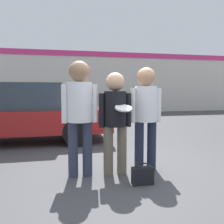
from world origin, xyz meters
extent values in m
plane|color=#3F3F42|center=(0.00, 0.00, 0.00)|extent=(56.00, 56.00, 0.00)
cube|color=silver|center=(0.00, 11.06, 1.80)|extent=(24.00, 0.18, 3.60)
cube|color=#E0337A|center=(0.00, 10.95, 3.45)|extent=(24.00, 0.04, 0.30)
cylinder|color=#2D3347|center=(-0.92, 0.14, 0.42)|extent=(0.15, 0.15, 0.85)
cylinder|color=#2D3347|center=(-0.70, 0.14, 0.42)|extent=(0.15, 0.15, 0.85)
cylinder|color=silver|center=(-0.81, 0.14, 1.15)|extent=(0.38, 0.38, 0.60)
cylinder|color=silver|center=(-1.04, 0.14, 1.13)|extent=(0.09, 0.09, 0.58)
cylinder|color=silver|center=(-0.58, 0.14, 1.13)|extent=(0.09, 0.09, 0.58)
sphere|color=#8C664C|center=(-0.81, 0.14, 1.61)|extent=(0.32, 0.32, 0.32)
cylinder|color=#665B4C|center=(-0.37, 0.10, 0.38)|extent=(0.15, 0.15, 0.77)
cylinder|color=#665B4C|center=(-0.15, 0.10, 0.38)|extent=(0.15, 0.15, 0.77)
cylinder|color=black|center=(-0.26, 0.10, 1.04)|extent=(0.35, 0.35, 0.54)
cylinder|color=black|center=(-0.47, 0.10, 1.02)|extent=(0.09, 0.09, 0.53)
cylinder|color=black|center=(-0.05, 0.10, 1.02)|extent=(0.09, 0.09, 0.53)
sphere|color=tan|center=(-0.26, 0.10, 1.46)|extent=(0.29, 0.29, 0.29)
cylinder|color=white|center=(-0.20, -0.14, 1.07)|extent=(0.25, 0.25, 0.10)
cylinder|color=#1E2338|center=(0.17, 0.21, 0.41)|extent=(0.15, 0.15, 0.82)
cylinder|color=#1E2338|center=(0.39, 0.21, 0.41)|extent=(0.15, 0.15, 0.82)
cylinder|color=silver|center=(0.28, 0.21, 1.10)|extent=(0.36, 0.36, 0.58)
cylinder|color=silver|center=(0.06, 0.21, 1.08)|extent=(0.09, 0.09, 0.56)
cylinder|color=silver|center=(0.51, 0.21, 1.08)|extent=(0.09, 0.09, 0.56)
sphere|color=tan|center=(0.28, 0.21, 1.55)|extent=(0.31, 0.31, 0.31)
cube|color=maroon|center=(-2.11, 3.08, 0.57)|extent=(4.64, 1.88, 0.56)
cube|color=#28333D|center=(-2.20, 3.08, 1.18)|extent=(2.41, 1.62, 0.65)
cylinder|color=black|center=(-0.67, 3.92, 0.34)|extent=(0.69, 0.22, 0.69)
cylinder|color=black|center=(-0.67, 2.24, 0.34)|extent=(0.69, 0.22, 0.69)
sphere|color=#285B2D|center=(3.11, 10.29, 0.58)|extent=(1.17, 1.17, 1.17)
cube|color=black|center=(0.02, -0.39, 0.12)|extent=(0.30, 0.14, 0.24)
torus|color=black|center=(0.02, -0.39, 0.27)|extent=(0.23, 0.23, 0.02)
camera|label=1|loc=(-1.19, -3.64, 1.32)|focal=40.00mm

